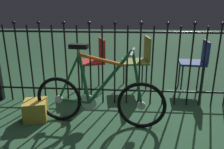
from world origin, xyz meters
TOP-DOWN VIEW (x-y plane):
  - ground_plane at (0.00, 0.00)m, footprint 20.00×20.00m
  - iron_fence at (-0.05, 0.56)m, footprint 3.67×0.07m
  - bicycle at (-0.28, -0.02)m, footprint 1.51×0.40m
  - chair_navy at (1.14, 1.16)m, footprint 0.43×0.42m
  - chair_red at (-0.46, 1.07)m, footprint 0.47×0.46m
  - chair_olive at (0.25, 1.23)m, footprint 0.46×0.46m
  - display_crate at (-1.06, 0.03)m, footprint 0.32×0.32m

SIDE VIEW (x-z plane):
  - ground_plane at x=0.00m, z-range 0.00..0.00m
  - display_crate at x=-1.06m, z-range 0.00..0.24m
  - bicycle at x=-0.28m, z-range -0.13..0.81m
  - chair_navy at x=1.14m, z-range 0.10..0.91m
  - chair_olive at x=0.25m, z-range 0.09..0.94m
  - chair_red at x=-0.46m, z-range 0.10..0.94m
  - iron_fence at x=-0.05m, z-range 0.00..1.20m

